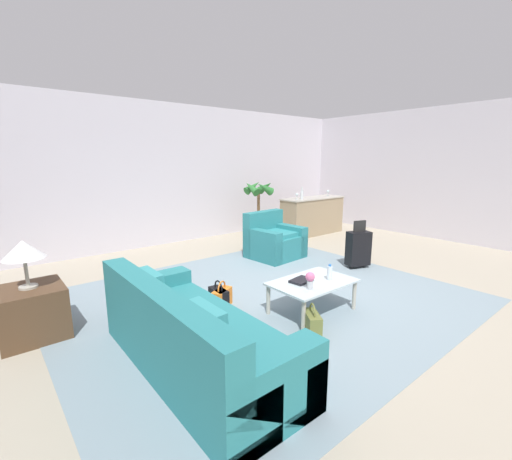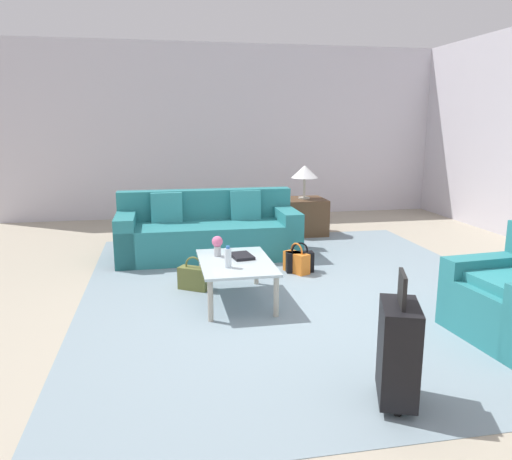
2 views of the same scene
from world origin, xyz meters
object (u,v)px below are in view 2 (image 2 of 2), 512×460
object	(u,v)px
coffee_table	(236,266)
suitcase_black	(398,350)
couch	(208,233)
coffee_table_book	(242,256)
handbag_orange	(296,262)
side_table	(304,216)
water_bottle	(228,258)
table_lamp	(305,172)
flower_vase	(217,244)
handbag_olive	(194,278)
handbag_black	(300,261)

from	to	relation	value
coffee_table	suitcase_black	world-z (taller)	suitcase_black
couch	coffee_table_book	distance (m)	1.69
handbag_orange	side_table	bearing A→B (deg)	161.58
water_bottle	suitcase_black	distance (m)	1.97
coffee_table	table_lamp	xyz separation A→B (m)	(-2.80, 1.50, 0.61)
side_table	coffee_table	bearing A→B (deg)	-28.18
side_table	suitcase_black	xyz separation A→B (m)	(4.80, -0.80, 0.08)
water_bottle	suitcase_black	world-z (taller)	suitcase_black
coffee_table_book	handbag_orange	xyz separation A→B (m)	(-0.68, 0.75, -0.29)
flower_vase	handbag_olive	distance (m)	0.50
water_bottle	handbag_black	xyz separation A→B (m)	(-1.02, 0.98, -0.37)
water_bottle	handbag_black	distance (m)	1.46
table_lamp	flower_vase	bearing A→B (deg)	-32.60
handbag_orange	handbag_olive	size ratio (longest dim) A/B	1.00
suitcase_black	handbag_olive	world-z (taller)	suitcase_black
suitcase_black	coffee_table	bearing A→B (deg)	-160.71
coffee_table	suitcase_black	distance (m)	2.12
coffee_table	couch	bearing A→B (deg)	-176.81
suitcase_black	handbag_black	bearing A→B (deg)	176.39
table_lamp	handbag_black	world-z (taller)	table_lamp
flower_vase	table_lamp	size ratio (longest dim) A/B	0.40
coffee_table_book	table_lamp	distance (m)	3.08
coffee_table	water_bottle	world-z (taller)	water_bottle
handbag_olive	couch	bearing A→B (deg)	168.51
coffee_table	table_lamp	world-z (taller)	table_lamp
coffee_table_book	flower_vase	xyz separation A→B (m)	(-0.10, -0.23, 0.11)
side_table	table_lamp	size ratio (longest dim) A/B	1.24
water_bottle	handbag_orange	size ratio (longest dim) A/B	0.57
water_bottle	table_lamp	size ratio (longest dim) A/B	0.39
suitcase_black	handbag_olive	bearing A→B (deg)	-156.00
handbag_orange	couch	bearing A→B (deg)	-136.70
side_table	handbag_olive	size ratio (longest dim) A/B	1.78
water_bottle	table_lamp	world-z (taller)	table_lamp
handbag_black	coffee_table	bearing A→B (deg)	-46.88
water_bottle	table_lamp	xyz separation A→B (m)	(-3.00, 1.60, 0.47)
table_lamp	handbag_orange	world-z (taller)	table_lamp
suitcase_black	handbag_black	size ratio (longest dim) A/B	2.37
flower_vase	handbag_black	xyz separation A→B (m)	(-0.60, 1.03, -0.40)
flower_vase	handbag_orange	xyz separation A→B (m)	(-0.58, 0.98, -0.40)
coffee_table_book	side_table	xyz separation A→B (m)	(-2.68, 1.42, -0.14)
couch	handbag_black	bearing A→B (deg)	45.22
coffee_table	handbag_olive	distance (m)	0.61
suitcase_black	handbag_black	xyz separation A→B (m)	(-2.82, 0.18, -0.23)
flower_vase	table_lamp	world-z (taller)	table_lamp
coffee_table_book	handbag_orange	size ratio (longest dim) A/B	0.79
water_bottle	side_table	world-z (taller)	water_bottle
water_bottle	side_table	xyz separation A→B (m)	(-3.00, 1.60, -0.22)
side_table	table_lamp	distance (m)	0.69
table_lamp	side_table	bearing A→B (deg)	0.00
side_table	suitcase_black	distance (m)	4.87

